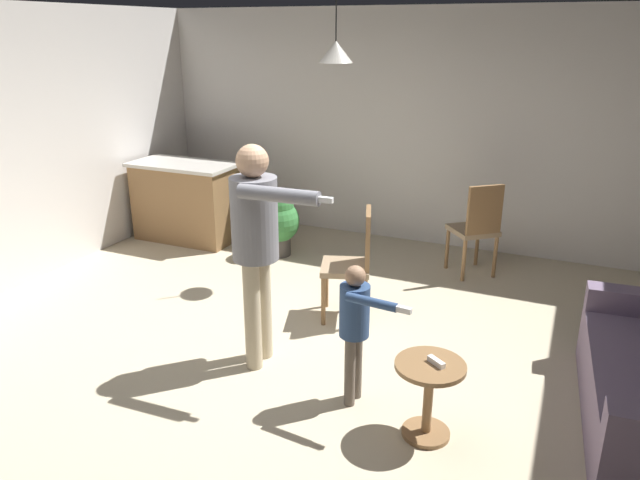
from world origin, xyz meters
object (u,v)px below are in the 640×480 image
side_table_by_couch (429,391)px  dining_chair_near_wall (477,226)px  kitchen_counter (186,201)px  person_adult (257,233)px  potted_plant_corner (277,219)px  spare_remote_on_table (436,362)px  person_child (356,320)px  dining_chair_by_counter (354,260)px

side_table_by_couch → dining_chair_near_wall: size_ratio=0.52×
kitchen_counter → person_adult: 3.17m
kitchen_counter → person_adult: person_adult is taller
kitchen_counter → potted_plant_corner: 1.28m
side_table_by_couch → person_adult: (-1.40, 0.36, 0.73)m
side_table_by_couch → spare_remote_on_table: size_ratio=4.00×
person_child → dining_chair_by_counter: person_child is taller
side_table_by_couch → dining_chair_near_wall: dining_chair_near_wall is taller
kitchen_counter → side_table_by_couch: 4.43m
kitchen_counter → person_child: bearing=-37.6°
person_adult → person_child: size_ratio=1.68×
kitchen_counter → spare_remote_on_table: bearing=-34.6°
kitchen_counter → spare_remote_on_table: size_ratio=9.69×
person_adult → dining_chair_near_wall: bearing=151.1°
kitchen_counter → dining_chair_by_counter: bearing=-24.0°
kitchen_counter → potted_plant_corner: kitchen_counter is taller
spare_remote_on_table → kitchen_counter: bearing=145.4°
person_child → spare_remote_on_table: (0.58, -0.16, -0.09)m
person_adult → spare_remote_on_table: size_ratio=13.12×
dining_chair_by_counter → spare_remote_on_table: 1.72m
kitchen_counter → dining_chair_by_counter: dining_chair_by_counter is taller
dining_chair_near_wall → potted_plant_corner: size_ratio=1.31×
kitchen_counter → dining_chair_near_wall: 3.44m
kitchen_counter → dining_chair_by_counter: 2.86m
person_child → side_table_by_couch: bearing=79.4°
person_adult → side_table_by_couch: bearing=73.1°
kitchen_counter → person_child: person_child is taller
person_child → dining_chair_by_counter: bearing=-153.2°
person_adult → potted_plant_corner: size_ratio=2.23×
person_adult → person_child: (0.85, -0.20, -0.43)m
dining_chair_by_counter → potted_plant_corner: size_ratio=1.31×
person_child → dining_chair_by_counter: (-0.47, 1.21, -0.08)m
person_child → potted_plant_corner: size_ratio=1.33×
person_adult → dining_chair_by_counter: (0.38, 1.01, -0.51)m
spare_remote_on_table → dining_chair_near_wall: bearing=94.8°
potted_plant_corner → dining_chair_by_counter: bearing=-39.8°
side_table_by_couch → potted_plant_corner: 3.43m
side_table_by_couch → potted_plant_corner: (-2.36, 2.49, 0.09)m
potted_plant_corner → spare_remote_on_table: size_ratio=5.88×
dining_chair_near_wall → spare_remote_on_table: 2.77m
dining_chair_by_counter → potted_plant_corner: (-1.34, 1.12, -0.12)m
side_table_by_couch → dining_chair_near_wall: bearing=94.1°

